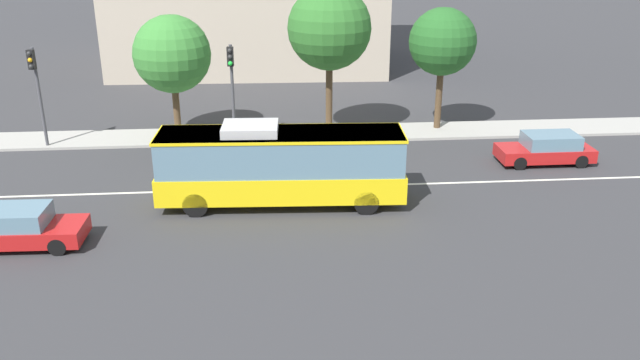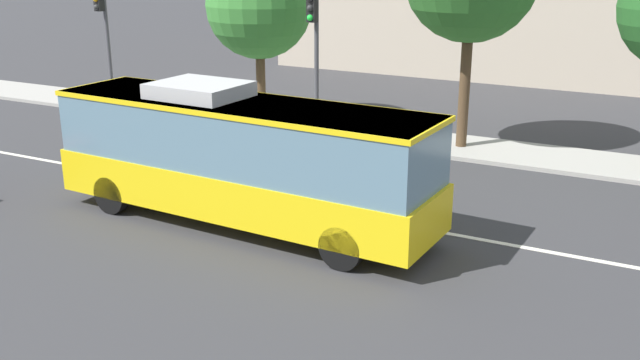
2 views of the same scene
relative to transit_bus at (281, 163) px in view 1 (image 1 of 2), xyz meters
The scene contains 11 objects.
ground_plane 3.24m from the transit_bus, 140.93° to the left, with size 160.00×160.00×0.00m, color #333335.
sidewalk_kerb 9.67m from the transit_bus, 102.68° to the left, with size 80.00×2.92×0.14m, color #9E9B93.
lane_centre_line 3.24m from the transit_bus, 140.93° to the left, with size 76.00×0.16×0.01m, color silver.
transit_bus is the anchor object (origin of this frame).
sedan_red 13.55m from the transit_bus, 16.89° to the left, with size 4.50×1.82×1.46m.
sedan_red_ahead 10.05m from the transit_bus, 162.53° to the right, with size 4.54×1.91×1.46m.
traffic_light_near_corner 14.52m from the transit_bus, 145.73° to the left, with size 0.34×0.62×5.20m.
traffic_light_mid_block 8.59m from the transit_bus, 105.43° to the left, with size 0.33×0.62×5.20m.
street_tree_kerbside_left 13.61m from the transit_bus, 47.12° to the left, with size 3.62×3.62×6.75m.
street_tree_kerbside_centre 10.42m from the transit_bus, 72.73° to the left, with size 4.37×4.37×8.00m.
street_tree_kerbside_right 11.20m from the transit_bus, 119.32° to the left, with size 4.04×4.04×6.56m.
Camera 1 is at (1.64, -26.75, 10.97)m, focal length 36.82 mm.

